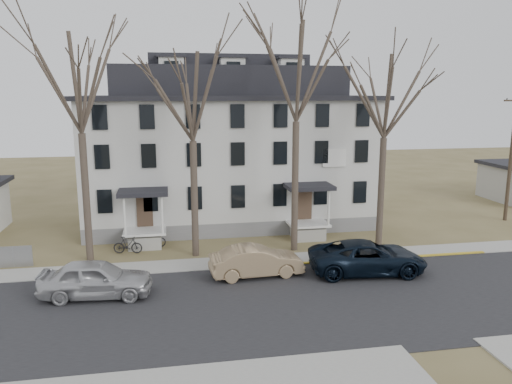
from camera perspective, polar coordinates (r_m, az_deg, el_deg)
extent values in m
plane|color=olive|center=(21.86, 8.38, -14.47)|extent=(120.00, 120.00, 0.00)
cube|color=#27272A|center=(23.59, 6.81, -12.43)|extent=(120.00, 10.00, 0.04)
cube|color=#A09F97|center=(28.98, 3.34, -7.78)|extent=(120.00, 2.00, 0.08)
cube|color=gold|center=(29.71, 13.25, -7.59)|extent=(14.00, 0.25, 0.06)
cube|color=slate|center=(37.96, -3.12, -2.38)|extent=(20.00, 10.00, 1.00)
cube|color=silver|center=(37.16, -3.20, 4.38)|extent=(20.00, 10.00, 8.00)
cube|color=black|center=(36.89, -3.27, 10.71)|extent=(20.80, 10.80, 0.30)
cube|color=black|center=(36.90, -3.29, 12.50)|extent=(16.00, 7.00, 2.00)
cube|color=black|center=(36.96, -3.31, 14.67)|extent=(11.00, 4.50, 0.80)
cube|color=white|center=(31.84, -12.59, -4.40)|extent=(2.60, 2.00, 0.16)
cube|color=white|center=(33.05, 5.95, -3.61)|extent=(2.60, 2.00, 0.16)
cube|color=white|center=(33.67, 8.96, 3.88)|extent=(1.60, 0.08, 1.20)
cylinder|color=#473B31|center=(29.36, -18.83, -0.76)|extent=(0.40, 0.40, 7.28)
cylinder|color=#473B31|center=(29.10, -7.05, -0.86)|extent=(0.40, 0.40, 6.76)
cylinder|color=#473B31|center=(29.91, 4.48, 0.54)|extent=(0.40, 0.40, 7.80)
cylinder|color=#473B31|center=(31.83, 14.09, -0.07)|extent=(0.40, 0.40, 6.76)
cylinder|color=#3D3023|center=(41.35, 27.12, 3.51)|extent=(0.28, 0.28, 9.50)
imported|color=#B9B9BB|center=(24.81, -17.82, -9.50)|extent=(5.34, 2.53, 1.76)
imported|color=#9E835F|center=(26.23, 0.04, -7.99)|extent=(4.95, 2.02, 1.60)
imported|color=black|center=(27.32, 12.62, -7.35)|extent=(6.40, 3.40, 1.71)
imported|color=black|center=(31.61, -11.93, -5.47)|extent=(1.84, 0.72, 0.95)
imported|color=black|center=(30.80, -14.44, -5.96)|extent=(1.77, 0.74, 1.03)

